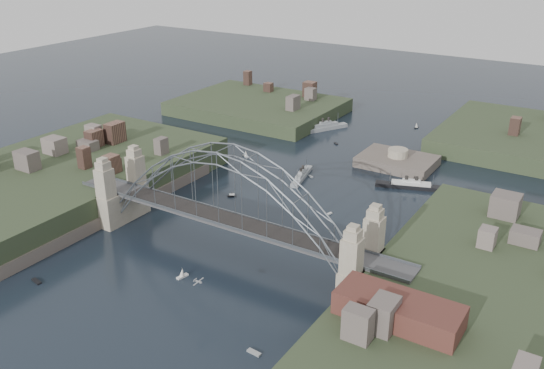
{
  "coord_description": "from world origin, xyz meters",
  "views": [
    {
      "loc": [
        68.67,
        -90.94,
        65.34
      ],
      "look_at": [
        0.0,
        18.0,
        10.0
      ],
      "focal_mm": 38.92,
      "sensor_mm": 36.0,
      "label": 1
    }
  ],
  "objects_px": {
    "ocean_liner": "(411,186)",
    "bridge": "(227,203)",
    "wharf_shed": "(399,310)",
    "fort_island": "(397,167)",
    "naval_cruiser_near": "(302,176)",
    "naval_cruiser_far": "(325,127)"
  },
  "relations": [
    {
      "from": "ocean_liner",
      "to": "wharf_shed",
      "type": "bearing_deg",
      "value": -72.17
    },
    {
      "from": "fort_island",
      "to": "ocean_liner",
      "type": "height_order",
      "value": "fort_island"
    },
    {
      "from": "fort_island",
      "to": "bridge",
      "type": "bearing_deg",
      "value": -99.73
    },
    {
      "from": "naval_cruiser_far",
      "to": "bridge",
      "type": "bearing_deg",
      "value": -75.83
    },
    {
      "from": "naval_cruiser_near",
      "to": "fort_island",
      "type": "bearing_deg",
      "value": 50.19
    },
    {
      "from": "fort_island",
      "to": "wharf_shed",
      "type": "relative_size",
      "value": 1.1
    },
    {
      "from": "wharf_shed",
      "to": "naval_cruiser_far",
      "type": "relative_size",
      "value": 1.2
    },
    {
      "from": "ocean_liner",
      "to": "bridge",
      "type": "bearing_deg",
      "value": -110.98
    },
    {
      "from": "naval_cruiser_far",
      "to": "ocean_liner",
      "type": "bearing_deg",
      "value": -37.45
    },
    {
      "from": "bridge",
      "to": "fort_island",
      "type": "bearing_deg",
      "value": 80.27
    },
    {
      "from": "bridge",
      "to": "wharf_shed",
      "type": "relative_size",
      "value": 4.2
    },
    {
      "from": "fort_island",
      "to": "naval_cruiser_near",
      "type": "distance_m",
      "value": 30.82
    },
    {
      "from": "bridge",
      "to": "ocean_liner",
      "type": "xyz_separation_m",
      "value": [
        21.48,
        56.02,
        -11.59
      ]
    },
    {
      "from": "fort_island",
      "to": "wharf_shed",
      "type": "distance_m",
      "value": 90.48
    },
    {
      "from": "bridge",
      "to": "fort_island",
      "type": "relative_size",
      "value": 3.82
    },
    {
      "from": "fort_island",
      "to": "naval_cruiser_far",
      "type": "bearing_deg",
      "value": 150.22
    },
    {
      "from": "wharf_shed",
      "to": "naval_cruiser_far",
      "type": "xyz_separation_m",
      "value": [
        -66.69,
        103.85,
        -9.07
      ]
    },
    {
      "from": "bridge",
      "to": "naval_cruiser_near",
      "type": "bearing_deg",
      "value": 99.46
    },
    {
      "from": "bridge",
      "to": "wharf_shed",
      "type": "bearing_deg",
      "value": -17.65
    },
    {
      "from": "wharf_shed",
      "to": "naval_cruiser_near",
      "type": "xyz_separation_m",
      "value": [
        -51.72,
        60.34,
        -9.28
      ]
    },
    {
      "from": "naval_cruiser_near",
      "to": "ocean_liner",
      "type": "distance_m",
      "value": 30.76
    },
    {
      "from": "fort_island",
      "to": "naval_cruiser_near",
      "type": "height_order",
      "value": "fort_island"
    }
  ]
}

